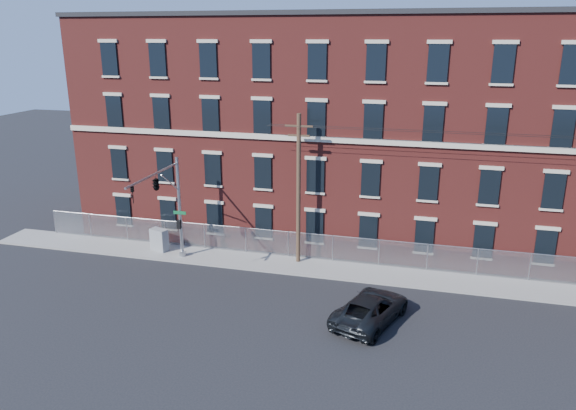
# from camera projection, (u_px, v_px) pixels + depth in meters

# --- Properties ---
(ground) EXTENTS (140.00, 140.00, 0.00)m
(ground) POSITION_uv_depth(u_px,v_px,m) (243.00, 296.00, 32.55)
(ground) COLOR black
(ground) RESTS_ON ground
(sidewalk) EXTENTS (65.00, 3.00, 0.12)m
(sidewalk) POSITION_uv_depth(u_px,v_px,m) (451.00, 282.00, 34.27)
(sidewalk) COLOR gray
(sidewalk) RESTS_ON ground
(mill_building) EXTENTS (55.30, 14.32, 16.30)m
(mill_building) POSITION_uv_depth(u_px,v_px,m) (458.00, 130.00, 40.13)
(mill_building) COLOR maroon
(mill_building) RESTS_ON ground
(chain_link_fence) EXTENTS (59.06, 0.06, 1.85)m
(chain_link_fence) POSITION_uv_depth(u_px,v_px,m) (452.00, 259.00, 35.18)
(chain_link_fence) COLOR #A5A8AD
(chain_link_fence) RESTS_ON ground
(traffic_signal_mast) EXTENTS (0.90, 6.75, 7.00)m
(traffic_signal_mast) POSITION_uv_depth(u_px,v_px,m) (162.00, 192.00, 34.41)
(traffic_signal_mast) COLOR #9EA0A5
(traffic_signal_mast) RESTS_ON ground
(utility_pole_near) EXTENTS (1.80, 0.28, 10.00)m
(utility_pole_near) POSITION_uv_depth(u_px,v_px,m) (299.00, 187.00, 35.66)
(utility_pole_near) COLOR #4D3826
(utility_pole_near) RESTS_ON ground
(pickup_truck) EXTENTS (4.30, 6.12, 1.55)m
(pickup_truck) POSITION_uv_depth(u_px,v_px,m) (371.00, 308.00, 29.41)
(pickup_truck) COLOR black
(pickup_truck) RESTS_ON ground
(utility_cabinet) EXTENTS (1.40, 1.00, 1.58)m
(utility_cabinet) POSITION_uv_depth(u_px,v_px,m) (159.00, 240.00, 38.89)
(utility_cabinet) COLOR gray
(utility_cabinet) RESTS_ON sidewalk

